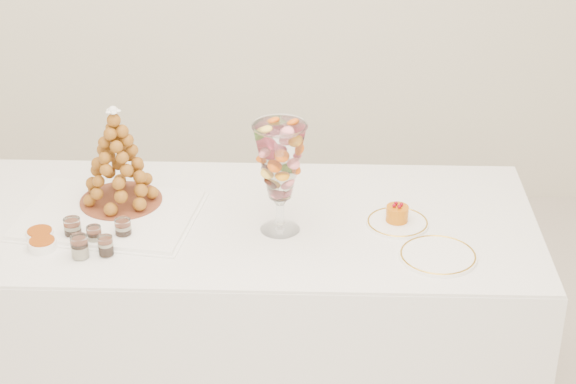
{
  "coord_description": "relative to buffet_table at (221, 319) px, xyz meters",
  "views": [
    {
      "loc": [
        0.01,
        -2.42,
        2.39
      ],
      "look_at": [
        0.09,
        0.22,
        0.99
      ],
      "focal_mm": 60.0,
      "sensor_mm": 36.0,
      "label": 1
    }
  ],
  "objects": [
    {
      "name": "verrine_e",
      "position": [
        -0.34,
        -0.22,
        0.44
      ],
      "size": [
        0.06,
        0.06,
        0.06
      ],
      "primitive_type": "cylinder",
      "rotation": [
        0.0,
        0.0,
        -0.29
      ],
      "color": "white",
      "rests_on": "buffet_table"
    },
    {
      "name": "ramekin_front",
      "position": [
        -0.54,
        -0.17,
        0.42
      ],
      "size": [
        0.09,
        0.09,
        0.03
      ],
      "primitive_type": "cylinder",
      "color": "white",
      "rests_on": "buffet_table"
    },
    {
      "name": "spare_plate",
      "position": [
        0.7,
        -0.27,
        0.41
      ],
      "size": [
        0.24,
        0.24,
        0.01
      ],
      "primitive_type": "cylinder",
      "color": "white",
      "rests_on": "buffet_table"
    },
    {
      "name": "mousse_cake",
      "position": [
        0.6,
        -0.05,
        0.44
      ],
      "size": [
        0.07,
        0.07,
        0.07
      ],
      "color": "#C16008",
      "rests_on": "cake_plate"
    },
    {
      "name": "lace_tray",
      "position": [
        -0.36,
        0.02,
        0.42
      ],
      "size": [
        0.63,
        0.52,
        0.02
      ],
      "primitive_type": "cube",
      "rotation": [
        0.0,
        0.0,
        -0.21
      ],
      "color": "white",
      "rests_on": "buffet_table"
    },
    {
      "name": "verrine_b",
      "position": [
        -0.38,
        -0.15,
        0.44
      ],
      "size": [
        0.06,
        0.06,
        0.06
      ],
      "primitive_type": "cylinder",
      "rotation": [
        0.0,
        0.0,
        0.23
      ],
      "color": "white",
      "rests_on": "buffet_table"
    },
    {
      "name": "verrine_c",
      "position": [
        -0.29,
        -0.12,
        0.44
      ],
      "size": [
        0.05,
        0.05,
        0.07
      ],
      "primitive_type": "cylinder",
      "rotation": [
        0.0,
        0.0,
        0.02
      ],
      "color": "white",
      "rests_on": "buffet_table"
    },
    {
      "name": "verrine_a",
      "position": [
        -0.45,
        -0.12,
        0.44
      ],
      "size": [
        0.07,
        0.07,
        0.07
      ],
      "primitive_type": "cylinder",
      "rotation": [
        0.0,
        0.0,
        0.3
      ],
      "color": "white",
      "rests_on": "buffet_table"
    },
    {
      "name": "cake_plate",
      "position": [
        0.6,
        -0.06,
        0.41
      ],
      "size": [
        0.21,
        0.21,
        0.01
      ],
      "primitive_type": "cylinder",
      "color": "white",
      "rests_on": "buffet_table"
    },
    {
      "name": "verrine_d",
      "position": [
        -0.41,
        -0.23,
        0.44
      ],
      "size": [
        0.07,
        0.07,
        0.07
      ],
      "primitive_type": "cylinder",
      "rotation": [
        0.0,
        0.0,
        0.33
      ],
      "color": "white",
      "rests_on": "buffet_table"
    },
    {
      "name": "ramekin_back",
      "position": [
        -0.56,
        -0.11,
        0.42
      ],
      "size": [
        0.09,
        0.09,
        0.03
      ],
      "primitive_type": "cylinder",
      "color": "white",
      "rests_on": "buffet_table"
    },
    {
      "name": "macaron_vase",
      "position": [
        0.21,
        -0.08,
        0.65
      ],
      "size": [
        0.17,
        0.17,
        0.37
      ],
      "color": "white",
      "rests_on": "buffet_table"
    },
    {
      "name": "croquembouche",
      "position": [
        -0.33,
        0.1,
        0.59
      ],
      "size": [
        0.28,
        0.28,
        0.35
      ],
      "rotation": [
        0.0,
        0.0,
        -0.11
      ],
      "color": "brown",
      "rests_on": "lace_tray"
    },
    {
      "name": "buffet_table",
      "position": [
        0.0,
        0.0,
        0.0
      ],
      "size": [
        2.19,
        0.99,
        0.81
      ],
      "rotation": [
        0.0,
        0.0,
        -0.06
      ],
      "color": "white",
      "rests_on": "ground"
    }
  ]
}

